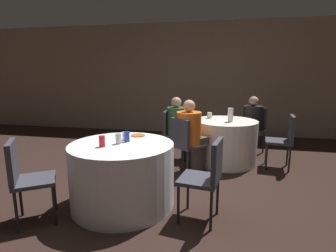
# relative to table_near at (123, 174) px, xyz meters

# --- Properties ---
(ground_plane) EXTENTS (16.00, 16.00, 0.00)m
(ground_plane) POSITION_rel_table_near_xyz_m (0.21, -0.04, -0.37)
(ground_plane) COLOR black
(wall_back) EXTENTS (16.00, 0.06, 2.80)m
(wall_back) POSITION_rel_table_near_xyz_m (0.21, 4.04, 1.03)
(wall_back) COLOR gray
(wall_back) RESTS_ON ground_plane
(table_near) EXTENTS (1.20, 1.20, 0.75)m
(table_near) POSITION_rel_table_near_xyz_m (0.00, 0.00, 0.00)
(table_near) COLOR silver
(table_near) RESTS_ON ground_plane
(table_far) EXTENTS (1.09, 1.09, 0.75)m
(table_far) POSITION_rel_table_near_xyz_m (1.19, 1.80, 0.00)
(table_far) COLOR white
(table_far) RESTS_ON ground_plane
(chair_near_southwest) EXTENTS (0.56, 0.56, 0.89)m
(chair_near_southwest) POSITION_rel_table_near_xyz_m (-0.83, -0.57, 0.17)
(chair_near_southwest) COLOR #383842
(chair_near_southwest) RESTS_ON ground_plane
(chair_near_east) EXTENTS (0.46, 0.46, 0.89)m
(chair_near_east) POSITION_rel_table_near_xyz_m (1.00, -0.17, 0.17)
(chair_near_east) COLOR #383842
(chair_near_east) RESTS_ON ground_plane
(chair_far_southwest) EXTENTS (0.56, 0.56, 0.89)m
(chair_far_southwest) POSITION_rel_table_near_xyz_m (0.58, 1.07, 0.17)
(chair_far_southwest) COLOR #383842
(chair_far_southwest) RESTS_ON ground_plane
(chair_far_east) EXTENTS (0.45, 0.45, 0.89)m
(chair_far_east) POSITION_rel_table_near_xyz_m (2.13, 1.68, 0.17)
(chair_far_east) COLOR #383842
(chair_far_east) RESTS_ON ground_plane
(chair_far_northeast) EXTENTS (0.56, 0.56, 0.89)m
(chair_far_northeast) POSITION_rel_table_near_xyz_m (1.76, 2.56, 0.17)
(chair_far_northeast) COLOR #383842
(chair_far_northeast) RESTS_ON ground_plane
(chair_far_west) EXTENTS (0.41, 0.40, 0.89)m
(chair_far_west) POSITION_rel_table_near_xyz_m (0.23, 1.80, 0.17)
(chair_far_west) COLOR #383842
(chair_far_west) RESTS_ON ground_plane
(person_black_shirt) EXTENTS (0.49, 0.50, 1.11)m
(person_black_shirt) POSITION_rel_table_near_xyz_m (1.67, 2.44, 0.21)
(person_black_shirt) COLOR #4C4238
(person_black_shirt) RESTS_ON ground_plane
(person_orange_shirt) EXTENTS (0.50, 0.51, 1.16)m
(person_orange_shirt) POSITION_rel_table_near_xyz_m (0.67, 1.19, 0.23)
(person_orange_shirt) COLOR #4C4238
(person_orange_shirt) RESTS_ON ground_plane
(person_green_jacket) EXTENTS (0.50, 0.33, 1.13)m
(person_green_jacket) POSITION_rel_table_near_xyz_m (0.40, 1.80, 0.20)
(person_green_jacket) COLOR #282828
(person_green_jacket) RESTS_ON ground_plane
(pizza_plate_near) EXTENTS (0.24, 0.24, 0.02)m
(pizza_plate_near) POSITION_rel_table_near_xyz_m (0.07, 0.39, 0.38)
(pizza_plate_near) COLOR white
(pizza_plate_near) RESTS_ON table_near
(soda_can_silver) EXTENTS (0.07, 0.07, 0.12)m
(soda_can_silver) POSITION_rel_table_near_xyz_m (-0.03, -0.01, 0.44)
(soda_can_silver) COLOR silver
(soda_can_silver) RESTS_ON table_near
(soda_can_blue) EXTENTS (0.07, 0.07, 0.12)m
(soda_can_blue) POSITION_rel_table_near_xyz_m (0.03, 0.10, 0.44)
(soda_can_blue) COLOR #1E38A5
(soda_can_blue) RESTS_ON table_near
(soda_can_red) EXTENTS (0.07, 0.07, 0.12)m
(soda_can_red) POSITION_rel_table_near_xyz_m (-0.16, -0.16, 0.44)
(soda_can_red) COLOR red
(soda_can_red) RESTS_ON table_near
(cup_near) EXTENTS (0.07, 0.07, 0.10)m
(cup_near) POSITION_rel_table_near_xyz_m (-0.02, 0.18, 0.42)
(cup_near) COLOR silver
(cup_near) RESTS_ON table_near
(bottle_far) EXTENTS (0.09, 0.09, 0.23)m
(bottle_far) POSITION_rel_table_near_xyz_m (1.26, 1.69, 0.49)
(bottle_far) COLOR white
(bottle_far) RESTS_ON table_far
(cup_far) EXTENTS (0.09, 0.09, 0.10)m
(cup_far) POSITION_rel_table_near_xyz_m (0.90, 1.98, 0.43)
(cup_far) COLOR silver
(cup_far) RESTS_ON table_far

